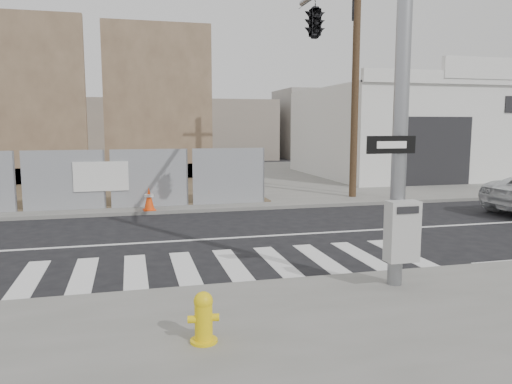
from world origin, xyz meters
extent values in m
plane|color=black|center=(0.00, 0.00, 0.00)|extent=(100.00, 100.00, 0.00)
cube|color=slate|center=(0.00, 14.00, 0.06)|extent=(50.00, 20.00, 0.12)
cylinder|color=gray|center=(2.50, -4.80, 3.62)|extent=(0.26, 0.26, 7.00)
cube|color=#B2B2AF|center=(2.45, -5.08, 1.15)|extent=(0.55, 0.30, 1.05)
cube|color=black|center=(2.25, -4.96, 2.62)|extent=(0.90, 0.03, 0.30)
cube|color=silver|center=(2.25, -4.98, 2.62)|extent=(0.55, 0.01, 0.12)
imported|color=black|center=(2.50, -0.60, 5.57)|extent=(0.53, 2.48, 1.00)
cylinder|color=gray|center=(8.00, 4.60, 2.72)|extent=(0.12, 0.12, 5.20)
imported|color=black|center=(8.00, 4.60, 5.22)|extent=(0.16, 0.20, 1.00)
cube|color=brown|center=(-7.00, 13.00, 4.12)|extent=(6.00, 0.50, 8.00)
cube|color=brown|center=(-7.00, 13.40, 0.52)|extent=(6.00, 1.30, 0.80)
cube|color=brown|center=(-0.50, 14.00, 4.12)|extent=(5.50, 0.50, 8.00)
cube|color=brown|center=(-0.50, 14.40, 0.52)|extent=(5.50, 1.30, 0.80)
cube|color=silver|center=(14.00, 13.00, 2.52)|extent=(12.00, 10.00, 4.80)
cube|color=silver|center=(14.00, 8.00, 5.12)|extent=(12.00, 0.30, 0.60)
cube|color=silver|center=(14.00, 7.95, 5.57)|extent=(4.00, 0.30, 1.00)
cube|color=black|center=(12.00, 7.98, 1.72)|extent=(3.40, 0.06, 3.20)
cylinder|color=#4A3622|center=(6.50, 5.50, 5.12)|extent=(0.28, 0.28, 10.00)
cylinder|color=yellow|center=(-1.17, -6.36, 0.14)|extent=(0.42, 0.42, 0.04)
cylinder|color=yellow|center=(-1.17, -6.36, 0.39)|extent=(0.27, 0.27, 0.54)
sphere|color=yellow|center=(-1.17, -6.36, 0.68)|extent=(0.25, 0.25, 0.25)
cylinder|color=yellow|center=(-1.31, -6.36, 0.44)|extent=(0.14, 0.12, 0.10)
cylinder|color=yellow|center=(-1.02, -6.36, 0.44)|extent=(0.14, 0.12, 0.10)
cube|color=#F7440D|center=(-1.46, 4.22, 0.14)|extent=(0.43, 0.43, 0.03)
cone|color=#F7440D|center=(-1.46, 4.22, 0.51)|extent=(0.38, 0.38, 0.77)
cylinder|color=silver|center=(-1.46, 4.22, 0.62)|extent=(0.30, 0.30, 0.09)
camera|label=1|loc=(-2.03, -12.57, 2.96)|focal=35.00mm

